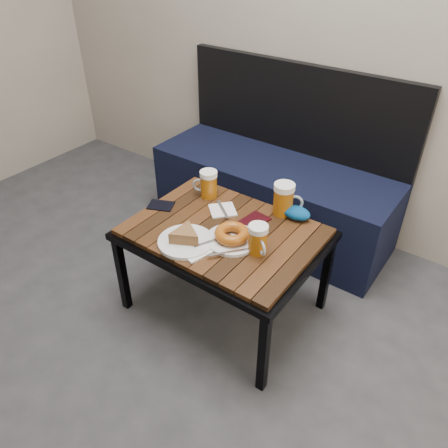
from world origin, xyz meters
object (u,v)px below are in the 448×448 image
Objects in this scene: plate_bagel at (232,236)px; beer_mug_left at (208,184)px; cafe_table at (224,237)px; beer_mug_centre at (284,199)px; passport_burgundy at (254,221)px; beer_mug_right at (258,239)px; passport_navy at (161,205)px; plate_pie at (186,238)px; bench at (274,189)px; knit_pouch at (296,213)px.

beer_mug_left is at bearing 142.49° from plate_bagel.
cafe_table is 0.32m from beer_mug_centre.
passport_burgundy is (0.30, -0.05, -0.06)m from beer_mug_left.
beer_mug_left is 0.38m from plate_bagel.
passport_navy is at bearing -146.30° from beer_mug_right.
plate_pie is 0.32m from passport_navy.
passport_burgundy is at bearing 63.90° from plate_pie.
plate_pie reaches higher than passport_burgundy.
beer_mug_left is at bearing 166.35° from beer_mug_centre.
beer_mug_right is 0.13m from plate_bagel.
beer_mug_right is at bearing 0.72° from plate_bagel.
bench is 1.67× the size of cafe_table.
knit_pouch is (0.56, 0.28, 0.03)m from passport_navy.
plate_pie reaches higher than knit_pouch.
beer_mug_right is 0.48× the size of plate_bagel.
beer_mug_centre is 0.17m from passport_burgundy.
beer_mug_left is 0.45m from knit_pouch.
beer_mug_right is at bearing -13.32° from cafe_table.
beer_mug_centre is 1.18× the size of beer_mug_right.
beer_mug_left is 1.03× the size of knit_pouch.
knit_pouch is (0.21, 0.26, 0.07)m from cafe_table.
cafe_table is 0.35m from passport_navy.
beer_mug_right is 0.30m from plate_pie.
passport_navy is (-0.28, 0.15, -0.02)m from plate_pie.
plate_bagel is at bearing -142.90° from beer_mug_right.
passport_navy and passport_burgundy have the same top height.
beer_mug_right is 0.31m from knit_pouch.
cafe_table is at bearing 67.23° from plate_pie.
passport_navy is at bearing -176.42° from cafe_table.
plate_pie is 1.99× the size of passport_navy.
plate_bagel is at bearing -33.07° from cafe_table.
beer_mug_right is (0.36, -0.77, 0.26)m from bench.
plate_pie is at bearing -140.30° from plate_bagel.
beer_mug_left is at bearing -97.11° from bench.
beer_mug_centre is 1.13× the size of passport_burgundy.
plate_pie is at bearing 37.32° from passport_navy.
cafe_table is at bearing 117.08° from beer_mug_left.
beer_mug_left is 0.31m from passport_burgundy.
cafe_table is 3.60× the size of plate_pie.
knit_pouch is (0.14, 0.31, 0.00)m from plate_bagel.
cafe_table is at bearing -77.84° from bench.
beer_mug_centre is 0.31m from beer_mug_right.
passport_navy is (-0.43, 0.03, -0.02)m from plate_bagel.
passport_burgundy is at bearing -143.75° from beer_mug_centre.
passport_burgundy is at bearing 84.99° from passport_navy.
passport_burgundy is (0.15, 0.30, -0.02)m from plate_pie.
beer_mug_centre is at bearing 168.32° from beer_mug_left.
beer_mug_right is at bearing -46.02° from passport_burgundy.
beer_mug_right is at bearing -92.03° from knit_pouch.
knit_pouch is at bearing 92.30° from passport_navy.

